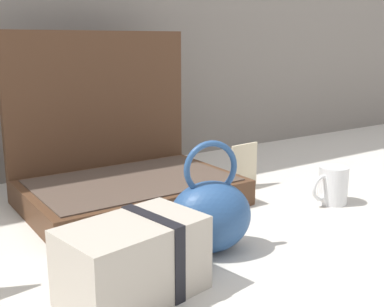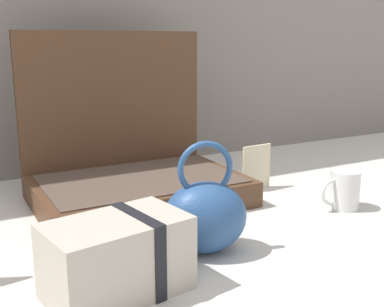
# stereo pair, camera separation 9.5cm
# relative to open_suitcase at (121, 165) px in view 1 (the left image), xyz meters

# --- Properties ---
(ground_plane) EXTENTS (6.00, 6.00, 0.00)m
(ground_plane) POSITION_rel_open_suitcase_xyz_m (0.05, -0.25, -0.09)
(ground_plane) COLOR beige
(open_suitcase) EXTENTS (0.49, 0.35, 0.41)m
(open_suitcase) POSITION_rel_open_suitcase_xyz_m (0.00, 0.00, 0.00)
(open_suitcase) COLOR #4C301E
(open_suitcase) RESTS_ON ground_plane
(teal_pouch_handbag) EXTENTS (0.18, 0.15, 0.21)m
(teal_pouch_handbag) POSITION_rel_open_suitcase_xyz_m (0.00, -0.36, -0.02)
(teal_pouch_handbag) COLOR #284C7F
(teal_pouch_handbag) RESTS_ON ground_plane
(cream_toiletry_bag) EXTENTS (0.23, 0.16, 0.12)m
(cream_toiletry_bag) POSITION_rel_open_suitcase_xyz_m (-0.19, -0.43, -0.03)
(cream_toiletry_bag) COLOR #B2A899
(cream_toiletry_bag) RESTS_ON ground_plane
(coffee_mug) EXTENTS (0.11, 0.07, 0.09)m
(coffee_mug) POSITION_rel_open_suitcase_xyz_m (0.40, -0.31, -0.04)
(coffee_mug) COLOR silver
(coffee_mug) RESTS_ON ground_plane
(poster_card_right) EXTENTS (0.09, 0.01, 0.12)m
(poster_card_right) POSITION_rel_open_suitcase_xyz_m (0.31, -0.10, -0.03)
(poster_card_right) COLOR beige
(poster_card_right) RESTS_ON ground_plane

